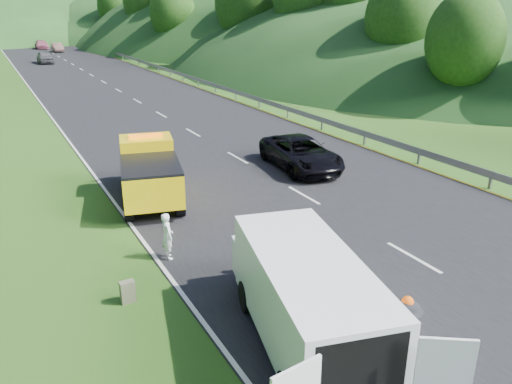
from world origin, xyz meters
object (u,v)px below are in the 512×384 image
worker (398,376)px  suitcase (128,292)px  tow_truck (149,171)px  child (258,275)px  passing_suv (300,168)px  woman (169,258)px  white_van (305,295)px

worker → suitcase: worker is taller
tow_truck → worker: 12.35m
child → passing_suv: passing_suv is taller
worker → woman: bearing=94.1°
tow_truck → white_van: tow_truck is taller
white_van → passing_suv: bearing=70.9°
tow_truck → suitcase: 7.40m
white_van → child: 3.49m
suitcase → passing_suv: passing_suv is taller
woman → suitcase: (-1.71, -1.78, 0.30)m
child → worker: size_ratio=0.61×
child → suitcase: size_ratio=1.83×
tow_truck → woman: 5.27m
white_van → woman: (-1.31, 5.35, -1.28)m
child → worker: 5.04m
white_van → passing_suv: size_ratio=1.31×
tow_truck → white_van: 10.39m
woman → suitcase: 2.49m
tow_truck → passing_suv: size_ratio=1.13×
woman → passing_suv: (8.40, 5.59, 0.00)m
white_van → suitcase: white_van is taller
tow_truck → woman: (-1.02, -5.04, -1.17)m
worker → child: bearing=81.4°
white_van → passing_suv: white_van is taller
white_van → passing_suv: 13.09m
white_van → child: white_van is taller
tow_truck → worker: (1.45, -12.21, -1.17)m
child → passing_suv: size_ratio=0.21×
white_van → worker: white_van is taller
woman → child: size_ratio=1.32×
worker → suitcase: bearing=112.8°
tow_truck → suitcase: size_ratio=9.76×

